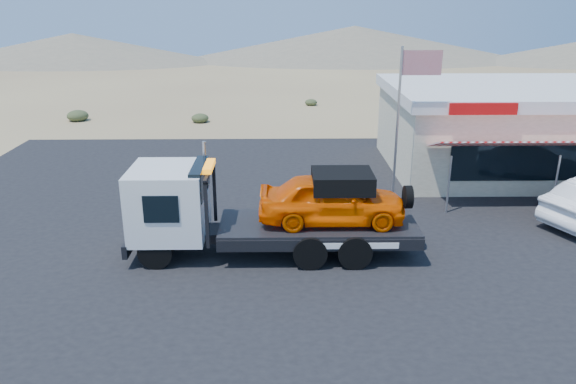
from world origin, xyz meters
The scene contains 7 objects.
ground centered at (0.00, 0.00, 0.00)m, with size 120.00×120.00×0.00m, color #876C4C.
asphalt_lot centered at (2.00, 3.00, 0.01)m, with size 32.00×24.00×0.02m, color black.
tow_truck centered at (-0.20, -0.07, 1.58)m, with size 8.79×2.61×2.94m.
jerky_store centered at (10.50, 8.97, 1.99)m, with size 10.40×9.97×3.90m.
flagpole centered at (4.93, 4.50, 3.76)m, with size 1.55×0.10×6.00m.
desert_scrub centered at (-13.37, 10.33, 0.31)m, with size 24.97×35.50×0.74m.
distant_hills centered at (-9.77, 55.14, 1.89)m, with size 126.00×48.00×4.20m.
Camera 1 is at (0.22, -16.30, 7.71)m, focal length 35.00 mm.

